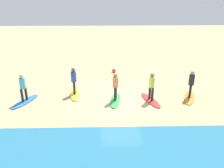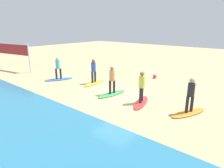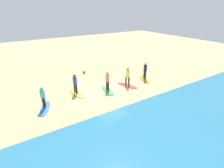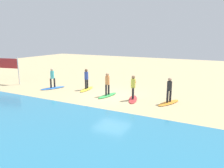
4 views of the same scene
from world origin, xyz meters
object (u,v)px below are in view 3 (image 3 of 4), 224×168
Objects in this scene: surfboard_yellow at (76,93)px; surfboard_blue at (45,108)px; surfer_red at (128,75)px; surfer_yellow at (75,82)px; surfer_blue at (43,96)px; surfer_green at (107,80)px; surfboard_green at (108,90)px; beach_ball at (84,72)px; surfer_orange at (145,70)px; surfboard_orange at (144,79)px; surfboard_red at (127,85)px.

surfboard_yellow is 1.00× the size of surfboard_blue.
surfer_yellow is (4.56, -1.03, 0.00)m from surfer_red.
surfer_red is 7.31m from surfer_blue.
surfer_green is (2.06, -0.07, 0.00)m from surfer_red.
surfboard_green and surfboard_yellow have the same top height.
surfboard_yellow is 7.02× the size of beach_ball.
beach_ball is (-2.58, -4.10, -0.89)m from surfer_yellow.
surfer_orange is 5.48× the size of beach_ball.
surfer_blue reaches higher than surfboard_yellow.
surfboard_orange and surfboard_blue have the same top height.
surfer_orange is at bearing -176.66° from surfer_green.
surfboard_red is 1.28× the size of surfer_blue.
surfer_red is 1.00× the size of surfer_green.
surfboard_yellow is at bearing -5.73° from surfer_orange.
surfboard_green is 1.28× the size of surfer_yellow.
surfer_orange is 6.56m from beach_ball.
surfboard_blue is (9.72, 0.30, 0.00)m from surfboard_orange.
surfer_green reaches higher than surfboard_green.
surfboard_blue is (2.75, 1.00, -0.99)m from surfer_yellow.
surfboard_orange is 6.50m from beach_ball.
surfer_yellow is 1.00× the size of surfer_blue.
surfer_blue is at bearing 24.52° from surfboard_blue.
beach_ball is (4.39, -4.80, 0.10)m from surfboard_orange.
surfboard_orange and surfboard_red have the same top height.
surfboard_red is at bearing 7.83° from surfer_orange.
surfer_blue is 7.43m from beach_ball.
surfboard_orange is at bearing 174.27° from surfer_yellow.
surfer_red reaches higher than surfboard_blue.
surfboard_orange is 1.28× the size of surfer_blue.
surfboard_blue is 0.99m from surfer_blue.
surfer_orange is 1.00× the size of surfer_yellow.
surfer_red and surfer_yellow have the same top height.
surfboard_green is 1.00× the size of surfboard_yellow.
surfer_green is (4.47, 0.26, 0.99)m from surfboard_orange.
surfer_green is 1.00× the size of surfer_yellow.
surfboard_yellow is (2.50, -0.96, -0.99)m from surfer_green.
surfboard_yellow is at bearing -74.49° from surfboard_orange.
surfboard_yellow is at bearing -21.01° from surfer_green.
beach_ball is at bearing -90.93° from surfer_green.
surfer_red is at bearing 7.83° from surfer_orange.
beach_ball reaches higher than surfboard_green.
surfer_green is at bearing 114.92° from surfboard_blue.
surfboard_orange is 9.72m from surfboard_blue.
surfboard_red is at bearing -60.93° from surfboard_orange.
beach_ball is at bearing 140.14° from surfboard_yellow.
surfer_green reaches higher than surfboard_red.
surfer_blue is (5.25, 0.04, 0.99)m from surfboard_green.
surfer_red is at bearing 69.63° from surfboard_yellow.
surfer_orange reaches higher than surfboard_green.
surfboard_red is at bearing 111.14° from beach_ball.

